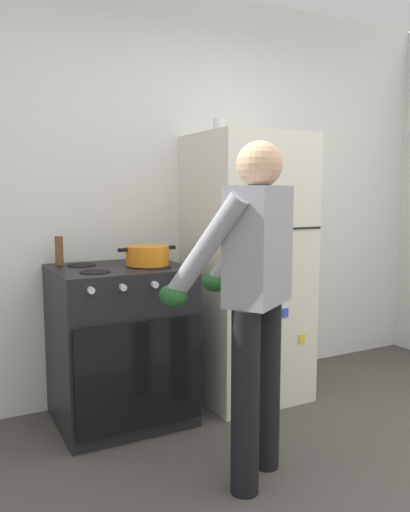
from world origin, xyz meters
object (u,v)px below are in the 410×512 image
(refrigerator, at_px, (246,268))
(stove_range, at_px, (121,345))
(red_pot, at_px, (147,255))
(pepper_mill, at_px, (59,251))
(coffee_mug, at_px, (220,126))
(person_cook, at_px, (252,284))

(refrigerator, relative_size, stove_range, 1.85)
(stove_range, bearing_deg, red_pot, -13.92)
(stove_range, bearing_deg, refrigerator, 0.65)
(refrigerator, relative_size, pepper_mill, 10.20)
(stove_range, distance_m, pepper_mill, 0.67)
(refrigerator, distance_m, coffee_mug, 0.94)
(stove_range, distance_m, person_cook, 1.08)
(refrigerator, xyz_separation_m, pepper_mill, (-1.18, 0.20, 0.16))
(red_pot, height_order, pepper_mill, pepper_mill)
(refrigerator, height_order, stove_range, refrigerator)
(refrigerator, bearing_deg, coffee_mug, 164.16)
(stove_range, bearing_deg, coffee_mug, 4.91)
(coffee_mug, bearing_deg, refrigerator, -15.84)
(person_cook, xyz_separation_m, pepper_mill, (-0.64, 1.11, 0.07))
(stove_range, xyz_separation_m, red_pot, (0.16, -0.04, 0.53))
(person_cook, relative_size, pepper_mill, 9.39)
(stove_range, relative_size, pepper_mill, 5.52)
(pepper_mill, bearing_deg, person_cook, -60.10)
(coffee_mug, distance_m, pepper_mill, 1.27)
(coffee_mug, xyz_separation_m, pepper_mill, (-1.00, 0.15, -0.76))
(coffee_mug, height_order, pepper_mill, coffee_mug)
(refrigerator, xyz_separation_m, coffee_mug, (-0.18, 0.05, 0.92))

